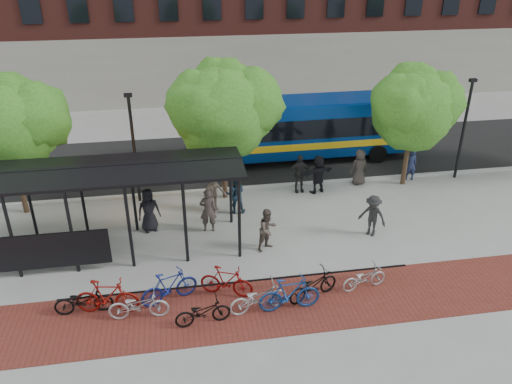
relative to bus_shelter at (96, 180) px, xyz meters
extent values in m
plane|color=#9E9E99|center=(8.13, 0.48, -3.00)|extent=(160.00, 160.00, 0.00)
cube|color=black|center=(8.13, 8.48, -2.99)|extent=(160.00, 8.00, 0.01)
cube|color=#B7B7B2|center=(8.13, 4.48, -2.94)|extent=(160.00, 0.25, 0.12)
cube|color=maroon|center=(6.13, -4.52, -3.00)|extent=(24.00, 3.00, 0.01)
cube|color=black|center=(4.83, -3.62, -3.00)|extent=(12.00, 0.05, 0.95)
cylinder|color=black|center=(-2.87, -1.37, -1.35)|extent=(0.12, 0.12, 3.30)
cylinder|color=black|center=(-2.87, 1.33, -1.35)|extent=(0.12, 0.12, 3.30)
cylinder|color=black|center=(-0.87, -1.37, -1.35)|extent=(0.12, 0.12, 3.30)
cylinder|color=black|center=(-0.87, 1.33, -1.35)|extent=(0.12, 0.12, 3.30)
cylinder|color=black|center=(1.13, -1.37, -1.35)|extent=(0.12, 0.12, 3.30)
cylinder|color=black|center=(1.13, 1.33, -1.35)|extent=(0.12, 0.12, 3.30)
cylinder|color=black|center=(3.13, -1.37, -1.35)|extent=(0.12, 0.12, 3.30)
cylinder|color=black|center=(3.13, 1.33, -1.35)|extent=(0.12, 0.12, 3.30)
cylinder|color=black|center=(5.13, -1.37, -1.35)|extent=(0.12, 0.12, 3.30)
cylinder|color=black|center=(5.13, 1.33, -1.35)|extent=(0.12, 0.12, 3.30)
cube|color=black|center=(-1.87, -1.42, -2.00)|extent=(4.50, 0.08, 1.40)
cube|color=black|center=(0.13, -0.72, 0.45)|extent=(10.60, 1.65, 0.29)
cube|color=black|center=(0.13, 0.68, 0.45)|extent=(10.60, 1.65, 0.29)
cube|color=black|center=(0.13, 1.38, 0.05)|extent=(9.00, 0.10, 0.40)
cube|color=black|center=(1.13, 1.43, -0.60)|extent=(2.40, 0.12, 0.70)
cube|color=#FF7200|center=(1.13, 1.51, -0.60)|extent=(2.20, 0.02, 0.55)
cylinder|color=#382619|center=(-3.87, 3.78, -1.81)|extent=(0.24, 0.24, 2.38)
sphere|color=#2E6F1D|center=(-3.87, 3.78, 0.98)|extent=(4.00, 4.00, 4.00)
sphere|color=#2E6F1D|center=(-2.87, 3.98, 1.28)|extent=(3.20, 3.20, 3.20)
sphere|color=#2E6F1D|center=(-3.77, 4.18, 1.78)|extent=(2.80, 2.80, 2.80)
cylinder|color=#382619|center=(5.13, 3.78, -1.74)|extent=(0.24, 0.24, 2.52)
sphere|color=#2E6F1D|center=(5.13, 3.78, 1.20)|extent=(4.20, 4.20, 4.20)
sphere|color=#2E6F1D|center=(6.18, 3.98, 1.50)|extent=(3.36, 3.36, 3.36)
sphere|color=#2E6F1D|center=(4.29, 3.48, 1.60)|extent=(3.15, 3.15, 3.15)
sphere|color=#2E6F1D|center=(5.23, 4.18, 2.00)|extent=(2.94, 2.94, 2.94)
cylinder|color=#382619|center=(14.13, 3.78, -1.86)|extent=(0.24, 0.24, 2.27)
sphere|color=#2E6F1D|center=(14.13, 3.78, 0.80)|extent=(3.80, 3.80, 3.80)
sphere|color=#2E6F1D|center=(15.08, 3.98, 1.10)|extent=(3.04, 3.04, 3.04)
sphere|color=#2E6F1D|center=(13.37, 3.48, 1.20)|extent=(2.85, 2.85, 2.85)
sphere|color=#2E6F1D|center=(14.23, 4.18, 1.60)|extent=(2.66, 2.66, 2.66)
cylinder|color=black|center=(1.13, 4.08, -0.50)|extent=(0.14, 0.14, 5.00)
cube|color=black|center=(1.13, 4.08, 2.05)|extent=(0.35, 0.20, 0.15)
cylinder|color=black|center=(17.13, 4.08, -0.50)|extent=(0.14, 0.14, 5.00)
cube|color=black|center=(17.13, 4.08, 2.05)|extent=(0.35, 0.20, 0.15)
cube|color=navy|center=(9.85, 7.91, -1.09)|extent=(12.58, 2.90, 2.87)
cube|color=black|center=(9.85, 7.91, -0.86)|extent=(12.33, 2.93, 1.05)
cube|color=yellow|center=(9.85, 7.91, -1.80)|extent=(12.46, 2.95, 0.37)
cube|color=navy|center=(9.85, 7.91, 0.29)|extent=(12.33, 2.62, 0.19)
cylinder|color=black|center=(5.86, 6.49, -2.50)|extent=(1.01, 0.31, 1.00)
cylinder|color=black|center=(5.82, 9.21, -2.50)|extent=(1.01, 0.31, 1.00)
cylinder|color=black|center=(13.88, 6.61, -2.50)|extent=(1.01, 0.31, 1.00)
cylinder|color=black|center=(13.85, 9.33, -2.50)|extent=(1.01, 0.31, 1.00)
imported|color=black|center=(-0.30, -3.82, -2.51)|extent=(1.87, 0.68, 0.97)
imported|color=maroon|center=(0.47, -3.93, -2.37)|extent=(2.15, 0.94, 1.25)
imported|color=#ADADB0|center=(1.47, -4.37, -2.49)|extent=(1.96, 0.77, 1.01)
imported|color=navy|center=(2.45, -3.69, -2.41)|extent=(2.04, 1.21, 1.19)
imported|color=black|center=(3.46, -4.99, -2.53)|extent=(1.83, 0.82, 0.93)
imported|color=maroon|center=(4.36, -3.66, -2.44)|extent=(1.91, 1.21, 1.12)
imported|color=#A3A3A5|center=(5.29, -4.66, -2.48)|extent=(2.08, 1.05, 1.05)
imported|color=navy|center=(6.30, -4.77, -2.38)|extent=(2.07, 0.65, 1.23)
imported|color=black|center=(7.22, -4.30, -2.49)|extent=(2.05, 1.34, 1.02)
imported|color=#A8A8AA|center=(9.11, -4.09, -2.56)|extent=(1.76, 0.90, 0.88)
imported|color=black|center=(1.69, 1.22, -2.05)|extent=(1.06, 0.84, 1.90)
imported|color=#3C3330|center=(4.11, 0.77, -2.04)|extent=(0.75, 0.54, 1.92)
imported|color=#1C3142|center=(5.44, 2.21, -2.10)|extent=(0.92, 0.74, 1.79)
imported|color=brown|center=(4.52, 2.54, -2.08)|extent=(1.37, 1.15, 1.85)
imported|color=#272727|center=(8.74, 3.80, -2.05)|extent=(1.12, 0.47, 1.90)
imported|color=black|center=(9.62, 3.57, -2.05)|extent=(1.84, 1.06, 1.89)
imported|color=#38302D|center=(11.90, 4.14, -2.09)|extent=(0.96, 0.69, 1.83)
imported|color=navy|center=(14.65, 4.20, -2.16)|extent=(0.64, 0.45, 1.68)
imported|color=#4D4139|center=(6.29, -1.02, -2.13)|extent=(1.06, 1.01, 1.74)
imported|color=black|center=(10.69, -0.68, -2.10)|extent=(1.29, 1.28, 1.79)
camera|label=1|loc=(3.06, -17.44, 7.73)|focal=35.00mm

